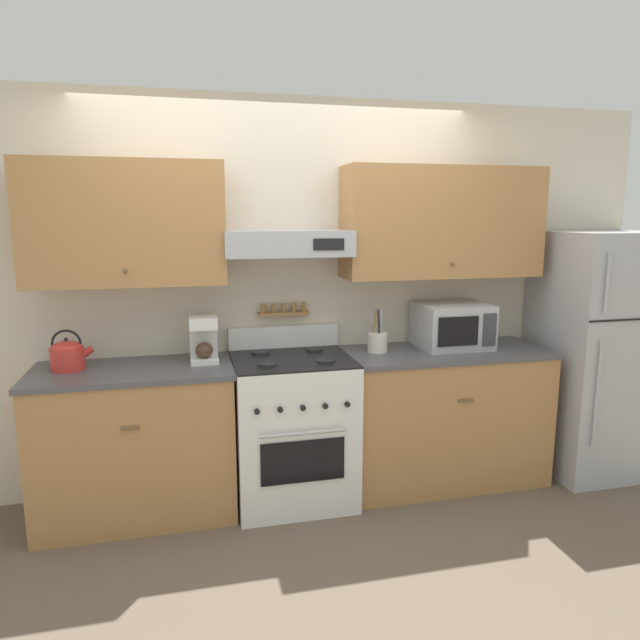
{
  "coord_description": "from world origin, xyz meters",
  "views": [
    {
      "loc": [
        -0.63,
        -3.09,
        1.81
      ],
      "look_at": [
        0.17,
        0.26,
        1.17
      ],
      "focal_mm": 32.0,
      "sensor_mm": 36.0,
      "label": 1
    }
  ],
  "objects_px": {
    "refrigerator": "(600,353)",
    "tea_kettle": "(68,354)",
    "microwave": "(452,325)",
    "coffee_maker": "(204,338)",
    "utensil_crock": "(377,341)",
    "stove_range": "(293,428)"
  },
  "relations": [
    {
      "from": "stove_range",
      "to": "coffee_maker",
      "type": "height_order",
      "value": "coffee_maker"
    },
    {
      "from": "microwave",
      "to": "coffee_maker",
      "type": "bearing_deg",
      "value": 179.77
    },
    {
      "from": "microwave",
      "to": "utensil_crock",
      "type": "distance_m",
      "value": 0.54
    },
    {
      "from": "refrigerator",
      "to": "coffee_maker",
      "type": "distance_m",
      "value": 2.75
    },
    {
      "from": "stove_range",
      "to": "tea_kettle",
      "type": "relative_size",
      "value": 4.42
    },
    {
      "from": "refrigerator",
      "to": "microwave",
      "type": "relative_size",
      "value": 3.65
    },
    {
      "from": "coffee_maker",
      "to": "tea_kettle",
      "type": "bearing_deg",
      "value": -178.18
    },
    {
      "from": "refrigerator",
      "to": "utensil_crock",
      "type": "bearing_deg",
      "value": 175.88
    },
    {
      "from": "refrigerator",
      "to": "microwave",
      "type": "bearing_deg",
      "value": 172.91
    },
    {
      "from": "tea_kettle",
      "to": "microwave",
      "type": "relative_size",
      "value": 0.53
    },
    {
      "from": "stove_range",
      "to": "tea_kettle",
      "type": "distance_m",
      "value": 1.42
    },
    {
      "from": "stove_range",
      "to": "microwave",
      "type": "relative_size",
      "value": 2.33
    },
    {
      "from": "coffee_maker",
      "to": "microwave",
      "type": "height_order",
      "value": "microwave"
    },
    {
      "from": "stove_range",
      "to": "utensil_crock",
      "type": "relative_size",
      "value": 3.82
    },
    {
      "from": "tea_kettle",
      "to": "microwave",
      "type": "xyz_separation_m",
      "value": [
        2.43,
        0.02,
        0.06
      ]
    },
    {
      "from": "stove_range",
      "to": "refrigerator",
      "type": "xyz_separation_m",
      "value": [
        2.21,
        -0.04,
        0.38
      ]
    },
    {
      "from": "refrigerator",
      "to": "utensil_crock",
      "type": "xyz_separation_m",
      "value": [
        -1.62,
        0.12,
        0.14
      ]
    },
    {
      "from": "tea_kettle",
      "to": "coffee_maker",
      "type": "xyz_separation_m",
      "value": [
        0.78,
        0.02,
        0.05
      ]
    },
    {
      "from": "tea_kettle",
      "to": "utensil_crock",
      "type": "bearing_deg",
      "value": 0.0
    },
    {
      "from": "refrigerator",
      "to": "coffee_maker",
      "type": "height_order",
      "value": "refrigerator"
    },
    {
      "from": "tea_kettle",
      "to": "utensil_crock",
      "type": "height_order",
      "value": "utensil_crock"
    },
    {
      "from": "refrigerator",
      "to": "tea_kettle",
      "type": "relative_size",
      "value": 6.94
    }
  ]
}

